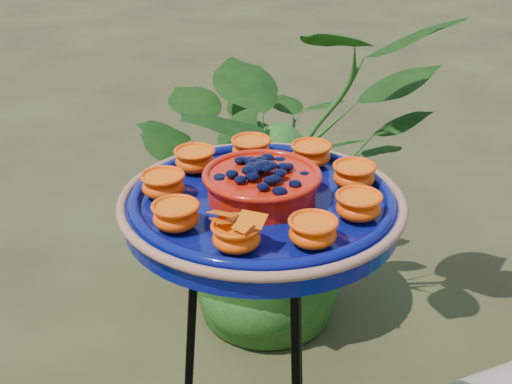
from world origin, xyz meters
The scene contains 2 objects.
feeder_dish centered at (-0.09, -0.13, 0.86)m, with size 0.48×0.48×0.10m.
shrub_back_left centered at (-0.43, 0.74, 0.49)m, with size 0.88×0.76×0.98m, color #194311.
Camera 1 is at (0.29, -1.01, 1.35)m, focal length 50.00 mm.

